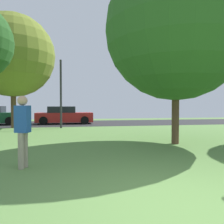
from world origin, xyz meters
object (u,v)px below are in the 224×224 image
object	(u,v)px
street_lamp_post	(61,94)
person_catcher	(23,128)
oak_tree_right	(176,29)
maple_tree_far	(13,56)
parked_car_red	(64,116)

from	to	relation	value
street_lamp_post	person_catcher	bearing A→B (deg)	-92.65
oak_tree_right	maple_tree_far	world-z (taller)	maple_tree_far
maple_tree_far	oak_tree_right	bearing A→B (deg)	-44.81
maple_tree_far	parked_car_red	world-z (taller)	maple_tree_far
maple_tree_far	street_lamp_post	bearing A→B (deg)	-12.55
person_catcher	parked_car_red	world-z (taller)	person_catcher
parked_car_red	street_lamp_post	xyz separation A→B (m)	(-0.08, -3.57, 1.60)
person_catcher	maple_tree_far	bearing A→B (deg)	125.23
maple_tree_far	parked_car_red	xyz separation A→B (m)	(3.21, 2.87, -4.15)
parked_car_red	street_lamp_post	world-z (taller)	street_lamp_post
maple_tree_far	person_catcher	distance (m)	11.34
person_catcher	oak_tree_right	bearing A→B (deg)	47.31
oak_tree_right	street_lamp_post	bearing A→B (deg)	123.53
oak_tree_right	person_catcher	distance (m)	6.70
maple_tree_far	street_lamp_post	distance (m)	4.10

